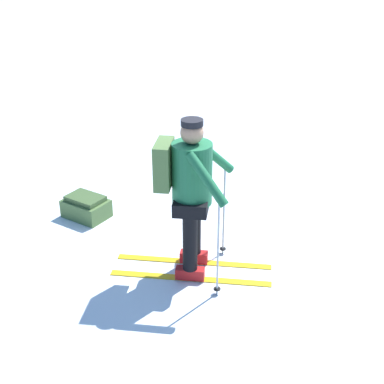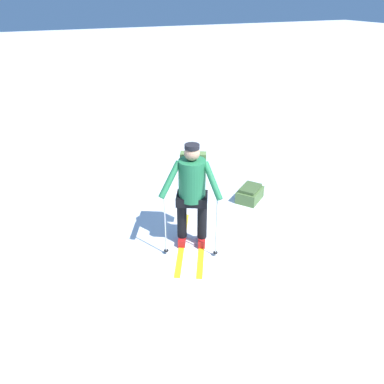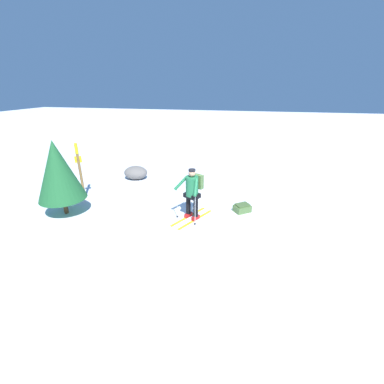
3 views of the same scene
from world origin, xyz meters
name	(u,v)px [view 1 (image 1 of 3)]	position (x,y,z in m)	size (l,w,h in m)	color
ground_plane	(238,238)	(0.00, 0.00, 0.00)	(80.00, 80.00, 0.00)	white
skier	(189,187)	(-0.42, 0.77, 0.99)	(1.15, 1.69, 1.69)	gold
dropped_backpack	(86,207)	(1.15, 1.59, 0.14)	(0.66, 0.63, 0.29)	#4C6B38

